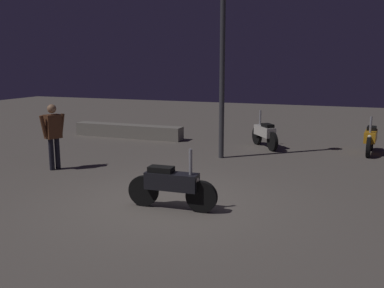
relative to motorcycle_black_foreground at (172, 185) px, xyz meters
name	(u,v)px	position (x,y,z in m)	size (l,w,h in m)	color
ground_plane	(166,203)	(-0.23, 0.27, -0.44)	(40.00, 40.00, 0.00)	#605951
motorcycle_black_foreground	(172,185)	(0.00, 0.00, 0.00)	(1.66, 0.34, 1.11)	black
motorcycle_orange_parked_left	(370,139)	(3.41, 6.37, 0.00)	(0.39, 1.66, 1.11)	black
motorcycle_white_parked_right	(265,133)	(0.41, 6.18, 0.00)	(1.07, 1.39, 1.11)	black
person_rider_beside	(53,131)	(-3.81, 1.62, 0.50)	(0.36, 0.65, 1.59)	black
streetlamp_far	(223,36)	(-0.41, 4.32, 2.80)	(0.36, 0.36, 5.12)	#38383D
planter_wall_low	(128,131)	(-4.39, 6.29, -0.21)	(3.97, 0.50, 0.45)	gray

